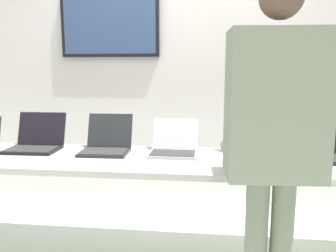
{
  "coord_description": "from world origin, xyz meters",
  "views": [
    {
      "loc": [
        0.23,
        -2.21,
        1.36
      ],
      "look_at": [
        -0.04,
        0.19,
        0.95
      ],
      "focal_mm": 36.13,
      "sensor_mm": 36.0,
      "label": 1
    }
  ],
  "objects_px": {
    "workbench": "(170,165)",
    "laptop_station_5": "(328,150)",
    "laptop_station_4": "(251,148)",
    "laptop_station_2": "(107,144)",
    "person": "(274,131)",
    "laptop_station_3": "(174,146)",
    "laptop_station_1": "(36,141)"
  },
  "relations": [
    {
      "from": "laptop_station_2",
      "to": "laptop_station_3",
      "type": "bearing_deg",
      "value": 0.4
    },
    {
      "from": "workbench",
      "to": "laptop_station_5",
      "type": "height_order",
      "value": "laptop_station_5"
    },
    {
      "from": "laptop_station_1",
      "to": "laptop_station_2",
      "type": "relative_size",
      "value": 1.05
    },
    {
      "from": "laptop_station_4",
      "to": "workbench",
      "type": "bearing_deg",
      "value": -167.44
    },
    {
      "from": "laptop_station_5",
      "to": "person",
      "type": "bearing_deg",
      "value": -124.62
    },
    {
      "from": "laptop_station_1",
      "to": "laptop_station_4",
      "type": "height_order",
      "value": "laptop_station_1"
    },
    {
      "from": "laptop_station_3",
      "to": "laptop_station_4",
      "type": "xyz_separation_m",
      "value": [
        0.54,
        -0.02,
        0.01
      ]
    },
    {
      "from": "laptop_station_2",
      "to": "laptop_station_3",
      "type": "height_order",
      "value": "laptop_station_2"
    },
    {
      "from": "laptop_station_2",
      "to": "laptop_station_4",
      "type": "bearing_deg",
      "value": -0.76
    },
    {
      "from": "workbench",
      "to": "laptop_station_3",
      "type": "relative_size",
      "value": 10.3
    },
    {
      "from": "laptop_station_5",
      "to": "laptop_station_3",
      "type": "bearing_deg",
      "value": 179.1
    },
    {
      "from": "laptop_station_5",
      "to": "workbench",
      "type": "bearing_deg",
      "value": -173.43
    },
    {
      "from": "workbench",
      "to": "laptop_station_3",
      "type": "distance_m",
      "value": 0.17
    },
    {
      "from": "laptop_station_2",
      "to": "workbench",
      "type": "bearing_deg",
      "value": -15.64
    },
    {
      "from": "workbench",
      "to": "laptop_station_4",
      "type": "xyz_separation_m",
      "value": [
        0.55,
        0.12,
        0.11
      ]
    },
    {
      "from": "laptop_station_3",
      "to": "laptop_station_4",
      "type": "bearing_deg",
      "value": -1.84
    },
    {
      "from": "laptop_station_1",
      "to": "laptop_station_2",
      "type": "bearing_deg",
      "value": -1.16
    },
    {
      "from": "laptop_station_3",
      "to": "laptop_station_1",
      "type": "bearing_deg",
      "value": 179.58
    },
    {
      "from": "workbench",
      "to": "laptop_station_5",
      "type": "xyz_separation_m",
      "value": [
        1.06,
        0.12,
        0.1
      ]
    },
    {
      "from": "laptop_station_4",
      "to": "laptop_station_2",
      "type": "bearing_deg",
      "value": 179.24
    },
    {
      "from": "workbench",
      "to": "laptop_station_1",
      "type": "bearing_deg",
      "value": 171.92
    },
    {
      "from": "laptop_station_3",
      "to": "laptop_station_4",
      "type": "distance_m",
      "value": 0.54
    },
    {
      "from": "laptop_station_2",
      "to": "laptop_station_3",
      "type": "xyz_separation_m",
      "value": [
        0.49,
        0.0,
        -0.01
      ]
    },
    {
      "from": "laptop_station_2",
      "to": "person",
      "type": "height_order",
      "value": "person"
    },
    {
      "from": "workbench",
      "to": "person",
      "type": "height_order",
      "value": "person"
    },
    {
      "from": "laptop_station_2",
      "to": "laptop_station_4",
      "type": "xyz_separation_m",
      "value": [
        1.03,
        -0.01,
        -0.0
      ]
    },
    {
      "from": "laptop_station_5",
      "to": "laptop_station_1",
      "type": "bearing_deg",
      "value": 179.34
    },
    {
      "from": "laptop_station_1",
      "to": "laptop_station_3",
      "type": "bearing_deg",
      "value": -0.42
    },
    {
      "from": "laptop_station_2",
      "to": "laptop_station_5",
      "type": "bearing_deg",
      "value": -0.48
    },
    {
      "from": "laptop_station_3",
      "to": "laptop_station_5",
      "type": "relative_size",
      "value": 0.89
    },
    {
      "from": "laptop_station_2",
      "to": "laptop_station_5",
      "type": "height_order",
      "value": "laptop_station_2"
    },
    {
      "from": "laptop_station_3",
      "to": "laptop_station_4",
      "type": "height_order",
      "value": "laptop_station_4"
    }
  ]
}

